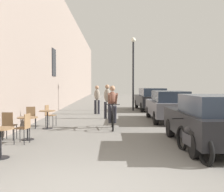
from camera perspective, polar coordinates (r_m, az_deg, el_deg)
name	(u,v)px	position (r m, az deg, el deg)	size (l,w,h in m)	color
building_facade_left	(53,49)	(18.82, -12.10, 9.58)	(0.54, 68.00, 8.26)	gray
cafe_table_near	(0,136)	(7.07, -22.22, -7.79)	(0.64, 0.64, 0.72)	black
cafe_table_mid	(28,123)	(9.11, -17.18, -5.47)	(0.64, 0.64, 0.72)	black
cafe_chair_mid_toward_street	(24,126)	(8.54, -17.82, -6.02)	(0.45, 0.45, 0.89)	black
cafe_chair_mid_toward_wall	(9,124)	(9.22, -20.70, -5.45)	(0.38, 0.38, 0.89)	black
cafe_table_far	(47,116)	(11.18, -13.32, -3.99)	(0.64, 0.64, 0.72)	black
cafe_chair_far_toward_street	(31,116)	(11.26, -16.50, -4.00)	(0.45, 0.45, 0.89)	black
cafe_chair_far_toward_wall	(49,114)	(11.85, -12.95, -3.65)	(0.45, 0.45, 0.89)	black
cyclist_on_bicycle	(112,108)	(10.94, 0.09, -2.54)	(0.52, 1.76, 1.74)	black
pedestrian_near	(107,99)	(14.02, -0.99, -0.72)	(0.37, 0.28, 1.76)	#26262D
pedestrian_mid	(97,98)	(16.27, -3.14, -0.42)	(0.37, 0.29, 1.70)	#26262D
street_lamp	(133,64)	(18.52, 4.44, 6.57)	(0.32, 0.32, 4.90)	black
parked_car_nearest	(210,120)	(8.17, 19.66, -4.70)	(1.77, 4.14, 1.47)	black
parked_car_second	(168,105)	(13.42, 11.62, -1.92)	(1.81, 4.13, 1.46)	#595960
parked_car_third	(151,99)	(18.97, 8.12, -0.56)	(1.90, 4.30, 1.51)	black
parked_motorcycle	(193,140)	(7.01, 16.49, -8.76)	(0.62, 2.14, 0.92)	black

